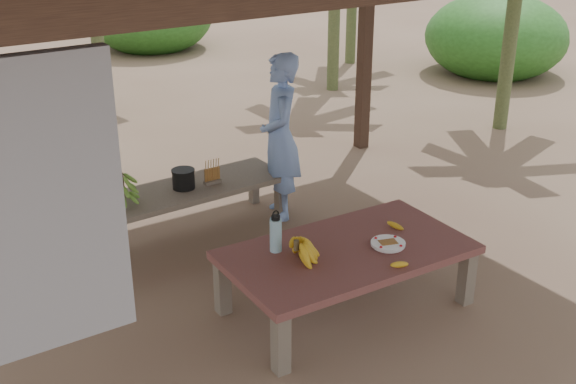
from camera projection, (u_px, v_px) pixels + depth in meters
ground at (265, 296)px, 5.63m from camera, size 80.00×80.00×0.00m
work_table at (347, 256)px, 5.31m from camera, size 1.83×1.06×0.50m
bench at (170, 197)px, 6.40m from camera, size 2.22×0.67×0.45m
ripe_banana_bunch at (296, 250)px, 5.07m from camera, size 0.35×0.31×0.18m
plate at (388, 244)px, 5.31m from camera, size 0.26×0.26×0.04m
loose_banana_front at (399, 265)px, 5.01m from camera, size 0.15×0.08×0.04m
loose_banana_side at (395, 226)px, 5.58m from camera, size 0.08×0.16×0.04m
water_flask at (276, 234)px, 5.20m from camera, size 0.09×0.09×0.32m
green_banana_stalk at (121, 188)px, 6.09m from camera, size 0.26×0.26×0.29m
cooking_pot at (183, 179)px, 6.42m from camera, size 0.20×0.20×0.17m
skewer_rack at (212, 171)px, 6.51m from camera, size 0.18×0.09×0.24m
woman at (280, 137)px, 6.70m from camera, size 0.59×0.68×1.58m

